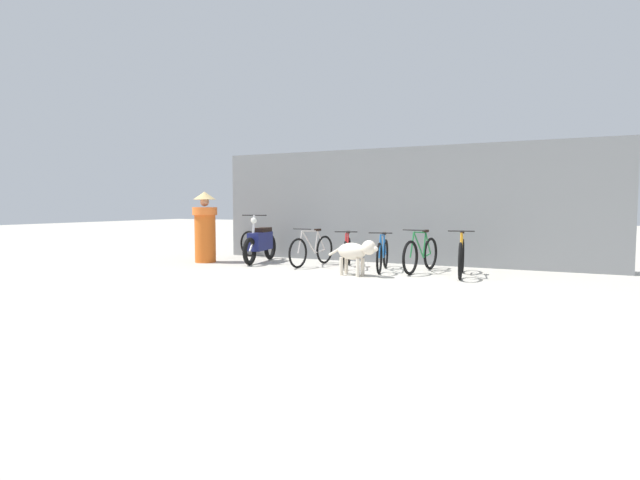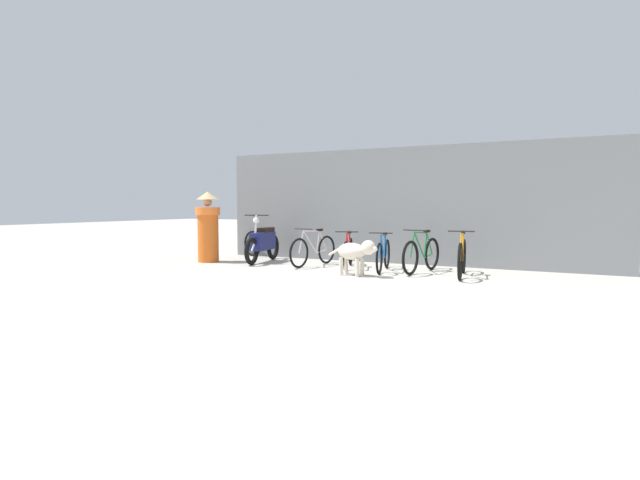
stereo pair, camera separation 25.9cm
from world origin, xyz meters
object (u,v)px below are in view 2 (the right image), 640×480
at_px(stray_dog, 356,252).
at_px(person_in_robes, 208,226).
at_px(motorcycle, 263,243).
at_px(spare_tire_left, 253,244).
at_px(bicycle_0, 313,250).
at_px(bicycle_3, 422,255).
at_px(bicycle_2, 383,255).
at_px(bicycle_4, 462,258).
at_px(bicycle_1, 348,253).

relative_size(stray_dog, person_in_robes, 0.66).
relative_size(motorcycle, spare_tire_left, 2.75).
xyz_separation_m(bicycle_0, bicycle_3, (2.40, 0.02, 0.01)).
xyz_separation_m(person_in_robes, spare_tire_left, (0.20, 1.51, -0.50)).
bearing_deg(motorcycle, bicycle_2, 75.77).
bearing_deg(person_in_robes, bicycle_2, -158.55).
relative_size(bicycle_0, bicycle_4, 0.98).
relative_size(bicycle_1, spare_tire_left, 2.44).
relative_size(motorcycle, person_in_robes, 1.12).
distance_m(bicycle_0, bicycle_3, 2.40).
bearing_deg(stray_dog, bicycle_3, 58.79).
bearing_deg(bicycle_0, bicycle_4, 94.62).
bearing_deg(spare_tire_left, bicycle_3, -12.34).
bearing_deg(bicycle_3, stray_dog, -32.66).
distance_m(bicycle_0, motorcycle, 1.38).
distance_m(motorcycle, stray_dog, 3.05).
distance_m(bicycle_1, person_in_robes, 3.45).
bearing_deg(bicycle_2, bicycle_1, -107.40).
xyz_separation_m(motorcycle, stray_dog, (2.82, -1.14, 0.01)).
height_order(motorcycle, stray_dog, motorcycle).
distance_m(bicycle_4, person_in_robes, 5.77).
bearing_deg(bicycle_2, bicycle_0, -105.74).
height_order(bicycle_4, motorcycle, motorcycle).
height_order(stray_dog, spare_tire_left, stray_dog).
xyz_separation_m(bicycle_2, person_in_robes, (-4.19, -0.32, 0.51)).
xyz_separation_m(bicycle_4, person_in_robes, (-5.75, -0.26, 0.48)).
height_order(bicycle_0, motorcycle, motorcycle).
distance_m(stray_dog, person_in_robes, 4.04).
height_order(bicycle_3, bicycle_4, bicycle_4).
xyz_separation_m(bicycle_0, bicycle_1, (0.85, -0.05, -0.01)).
height_order(bicycle_3, spare_tire_left, bicycle_3).
bearing_deg(bicycle_1, bicycle_0, -111.75).
relative_size(bicycle_3, person_in_robes, 1.01).
distance_m(bicycle_1, bicycle_4, 2.37).
xyz_separation_m(bicycle_2, stray_dog, (-0.21, -0.91, 0.13)).
bearing_deg(bicycle_3, bicycle_2, -68.94).
relative_size(bicycle_1, bicycle_3, 0.99).
xyz_separation_m(bicycle_3, motorcycle, (-3.78, 0.07, 0.10)).
bearing_deg(spare_tire_left, bicycle_0, -24.34).
height_order(bicycle_2, stray_dog, bicycle_2).
height_order(bicycle_3, stray_dog, bicycle_3).
bearing_deg(person_in_robes, bicycle_4, -160.30).
bearing_deg(bicycle_1, person_in_robes, -101.66).
relative_size(bicycle_4, motorcycle, 0.92).
distance_m(bicycle_3, stray_dog, 1.44).
relative_size(bicycle_2, bicycle_4, 0.93).
xyz_separation_m(bicycle_4, motorcycle, (-4.59, 0.28, 0.09)).
height_order(bicycle_0, spare_tire_left, bicycle_0).
bearing_deg(bicycle_1, bicycle_2, 65.01).
bearing_deg(bicycle_4, bicycle_1, -101.39).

